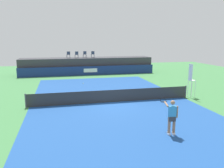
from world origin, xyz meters
TOP-DOWN VIEW (x-y plane):
  - ground_plane at (0.00, 3.00)m, footprint 48.00×48.00m
  - court_inner at (0.00, 0.00)m, footprint 12.00×22.00m
  - sponsor_wall at (0.00, 13.50)m, footprint 18.00×0.22m
  - spectator_platform at (0.00, 15.30)m, footprint 18.00×2.80m
  - spectator_chair_far_left at (-2.54, 15.26)m, footprint 0.47×0.47m
  - spectator_chair_left at (-1.45, 15.04)m, footprint 0.46×0.46m
  - spectator_chair_center at (-0.30, 15.43)m, footprint 0.47×0.47m
  - spectator_chair_right at (0.81, 15.33)m, footprint 0.45×0.45m
  - umpire_chair at (6.61, -0.02)m, footprint 0.50×0.50m
  - tennis_net at (0.00, 0.00)m, footprint 12.40×0.02m
  - net_post_near at (-6.20, 0.00)m, footprint 0.10×0.10m
  - net_post_far at (6.20, 0.00)m, footprint 0.10×0.10m
  - tennis_player at (1.54, -6.46)m, footprint 0.57×1.21m
  - tennis_ball at (-1.39, 7.88)m, footprint 0.07×0.07m

SIDE VIEW (x-z plane):
  - ground_plane at x=0.00m, z-range 0.00..0.00m
  - court_inner at x=0.00m, z-range 0.00..0.00m
  - tennis_ball at x=-1.39m, z-range 0.00..0.07m
  - tennis_net at x=0.00m, z-range 0.00..0.95m
  - net_post_near at x=-6.20m, z-range 0.00..1.00m
  - net_post_far at x=6.20m, z-range 0.00..1.00m
  - sponsor_wall at x=0.00m, z-range 0.00..1.20m
  - tennis_player at x=1.54m, z-range 0.07..1.84m
  - spectator_platform at x=0.00m, z-range 0.00..2.20m
  - umpire_chair at x=6.61m, z-range 0.21..2.97m
  - spectator_chair_far_left at x=-2.54m, z-range 2.25..3.14m
  - spectator_chair_left at x=-1.45m, z-range 2.25..3.14m
  - spectator_chair_center at x=-0.30m, z-range 2.25..3.14m
  - spectator_chair_right at x=0.81m, z-range 2.25..3.14m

